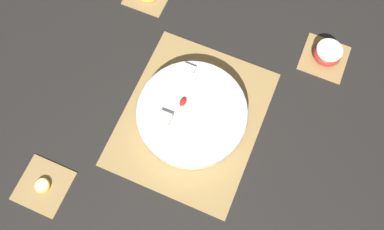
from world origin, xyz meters
name	(u,v)px	position (x,y,z in m)	size (l,w,h in m)	color
ground_plane	(192,118)	(0.00, 0.00, 0.00)	(6.00, 6.00, 0.00)	black
bamboo_mat_center	(192,118)	(0.00, 0.00, 0.00)	(0.42, 0.35, 0.01)	#A8844C
coaster_mat_near_right	(43,186)	(0.31, -0.27, 0.00)	(0.12, 0.12, 0.01)	#A8844C
coaster_mat_far_left	(324,58)	(-0.31, 0.27, 0.00)	(0.12, 0.12, 0.01)	#A8844C
fruit_salad_bowl	(192,114)	(0.00, 0.00, 0.04)	(0.28, 0.28, 0.07)	silver
apple_half	(327,53)	(-0.31, 0.27, 0.03)	(0.08, 0.08, 0.04)	#B72D23
banana_coin_single	(42,185)	(0.31, -0.27, 0.01)	(0.04, 0.04, 0.01)	beige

